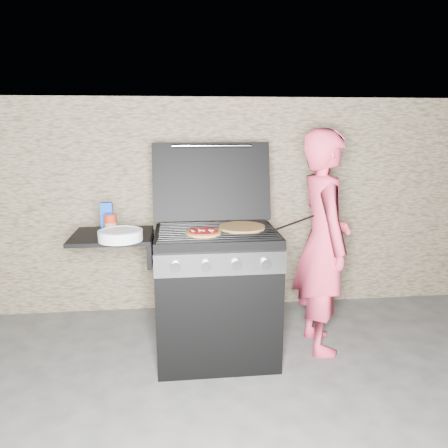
{
  "coord_description": "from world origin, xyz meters",
  "views": [
    {
      "loc": [
        -0.26,
        -2.76,
        1.59
      ],
      "look_at": [
        0.05,
        0.0,
        0.95
      ],
      "focal_mm": 35.0,
      "sensor_mm": 36.0,
      "label": 1
    }
  ],
  "objects": [
    {
      "name": "ground",
      "position": [
        0.0,
        0.0,
        0.0
      ],
      "size": [
        50.0,
        50.0,
        0.0
      ],
      "primitive_type": "plane",
      "color": "#434343"
    },
    {
      "name": "stone_wall",
      "position": [
        0.0,
        1.05,
        0.9
      ],
      "size": [
        8.0,
        0.35,
        1.8
      ],
      "primitive_type": "cube",
      "color": "tan",
      "rests_on": "ground"
    },
    {
      "name": "gas_grill",
      "position": [
        -0.25,
        0.0,
        0.46
      ],
      "size": [
        1.34,
        0.79,
        0.91
      ],
      "primitive_type": null,
      "color": "black",
      "rests_on": "ground"
    },
    {
      "name": "pizza_topped",
      "position": [
        -0.09,
        -0.1,
        0.92
      ],
      "size": [
        0.27,
        0.27,
        0.02
      ],
      "primitive_type": null,
      "rotation": [
        0.0,
        0.0,
        -0.28
      ],
      "color": "#C1873D",
      "rests_on": "gas_grill"
    },
    {
      "name": "pizza_plain",
      "position": [
        0.17,
        0.02,
        0.92
      ],
      "size": [
        0.34,
        0.34,
        0.02
      ],
      "primitive_type": "cylinder",
      "rotation": [
        0.0,
        0.0,
        0.1
      ],
      "color": "tan",
      "rests_on": "gas_grill"
    },
    {
      "name": "sauce_jar",
      "position": [
        -0.68,
        0.03,
        0.96
      ],
      "size": [
        0.09,
        0.09,
        0.12
      ],
      "primitive_type": "cylinder",
      "rotation": [
        0.0,
        0.0,
        -0.18
      ],
      "color": "maroon",
      "rests_on": "gas_grill"
    },
    {
      "name": "blue_carton",
      "position": [
        -0.73,
        0.2,
        0.99
      ],
      "size": [
        0.08,
        0.05,
        0.17
      ],
      "primitive_type": "cube",
      "rotation": [
        0.0,
        0.0,
        0.05
      ],
      "color": "#0F42B6",
      "rests_on": "gas_grill"
    },
    {
      "name": "plate_stack",
      "position": [
        -0.6,
        -0.16,
        0.93
      ],
      "size": [
        0.33,
        0.33,
        0.06
      ],
      "primitive_type": "cylinder",
      "rotation": [
        0.0,
        0.0,
        0.27
      ],
      "color": "silver",
      "rests_on": "gas_grill"
    },
    {
      "name": "person",
      "position": [
        0.75,
        0.08,
        0.78
      ],
      "size": [
        0.38,
        0.57,
        1.56
      ],
      "primitive_type": "imported",
      "rotation": [
        0.0,
        0.0,
        1.56
      ],
      "color": "#E83E5B",
      "rests_on": "ground"
    },
    {
      "name": "tongs",
      "position": [
        0.55,
        0.0,
        0.96
      ],
      "size": [
        0.46,
        0.22,
        0.1
      ],
      "primitive_type": "cylinder",
      "rotation": [
        0.0,
        1.4,
        0.43
      ],
      "color": "black",
      "rests_on": "gas_grill"
    }
  ]
}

